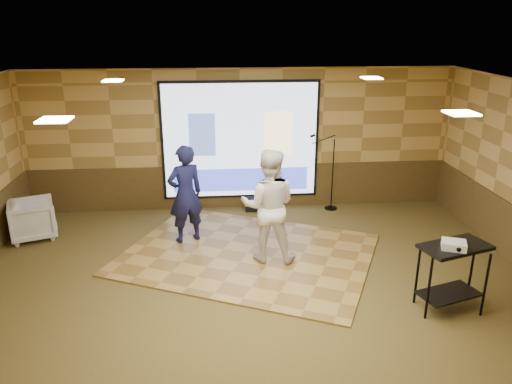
{
  "coord_description": "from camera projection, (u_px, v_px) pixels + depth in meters",
  "views": [
    {
      "loc": [
        -0.55,
        -6.8,
        4.0
      ],
      "look_at": [
        0.1,
        0.76,
        1.3
      ],
      "focal_mm": 35.0,
      "sensor_mm": 36.0,
      "label": 1
    }
  ],
  "objects": [
    {
      "name": "ground",
      "position": [
        254.0,
        287.0,
        7.77
      ],
      "size": [
        9.0,
        9.0,
        0.0
      ],
      "primitive_type": "plane",
      "color": "#353E1C",
      "rests_on": "ground"
    },
    {
      "name": "room_shell",
      "position": [
        254.0,
        157.0,
        7.07
      ],
      "size": [
        9.04,
        7.04,
        3.02
      ],
      "color": "tan",
      "rests_on": "ground"
    },
    {
      "name": "wainscot_back",
      "position": [
        241.0,
        186.0,
        10.88
      ],
      "size": [
        9.0,
        0.04,
        0.95
      ],
      "primitive_type": "cube",
      "color": "#453217",
      "rests_on": "ground"
    },
    {
      "name": "projector_screen",
      "position": [
        240.0,
        142.0,
        10.5
      ],
      "size": [
        3.32,
        0.06,
        2.52
      ],
      "color": "black",
      "rests_on": "room_shell"
    },
    {
      "name": "downlight_nw",
      "position": [
        113.0,
        81.0,
        8.29
      ],
      "size": [
        0.32,
        0.32,
        0.02
      ],
      "primitive_type": "cube",
      "color": "#FFE9BF",
      "rests_on": "room_shell"
    },
    {
      "name": "downlight_ne",
      "position": [
        371.0,
        78.0,
        8.64
      ],
      "size": [
        0.32,
        0.32,
        0.02
      ],
      "primitive_type": "cube",
      "color": "#FFE9BF",
      "rests_on": "room_shell"
    },
    {
      "name": "downlight_sw",
      "position": [
        55.0,
        120.0,
        5.19
      ],
      "size": [
        0.32,
        0.32,
        0.02
      ],
      "primitive_type": "cube",
      "color": "#FFE9BF",
      "rests_on": "room_shell"
    },
    {
      "name": "downlight_se",
      "position": [
        461.0,
        113.0,
        5.54
      ],
      "size": [
        0.32,
        0.32,
        0.02
      ],
      "primitive_type": "cube",
      "color": "#FFE9BF",
      "rests_on": "room_shell"
    },
    {
      "name": "dance_floor",
      "position": [
        248.0,
        254.0,
        8.81
      ],
      "size": [
        5.13,
        4.64,
        0.03
      ],
      "primitive_type": "cube",
      "rotation": [
        0.0,
        0.0,
        -0.43
      ],
      "color": "olive",
      "rests_on": "ground"
    },
    {
      "name": "player_left",
      "position": [
        185.0,
        194.0,
        9.02
      ],
      "size": [
        0.79,
        0.68,
        1.82
      ],
      "primitive_type": "imported",
      "rotation": [
        0.0,
        0.0,
        3.58
      ],
      "color": "#13153E",
      "rests_on": "dance_floor"
    },
    {
      "name": "player_right",
      "position": [
        269.0,
        206.0,
        8.29
      ],
      "size": [
        1.05,
        0.88,
        1.95
      ],
      "primitive_type": "imported",
      "rotation": [
        0.0,
        0.0,
        2.98
      ],
      "color": "silver",
      "rests_on": "dance_floor"
    },
    {
      "name": "av_table",
      "position": [
        453.0,
        264.0,
        6.96
      ],
      "size": [
        0.96,
        0.51,
        1.01
      ],
      "rotation": [
        0.0,
        0.0,
        0.31
      ],
      "color": "black",
      "rests_on": "ground"
    },
    {
      "name": "projector",
      "position": [
        454.0,
        245.0,
        6.75
      ],
      "size": [
        0.39,
        0.36,
        0.1
      ],
      "primitive_type": "cube",
      "rotation": [
        0.0,
        0.0,
        -0.39
      ],
      "color": "silver",
      "rests_on": "av_table"
    },
    {
      "name": "mic_stand",
      "position": [
        329.0,
        187.0,
        10.75
      ],
      "size": [
        0.66,
        0.27,
        1.68
      ],
      "rotation": [
        0.0,
        0.0,
        0.44
      ],
      "color": "black",
      "rests_on": "ground"
    },
    {
      "name": "banquet_chair",
      "position": [
        33.0,
        219.0,
        9.39
      ],
      "size": [
        1.03,
        1.01,
        0.73
      ],
      "primitive_type": "imported",
      "rotation": [
        0.0,
        0.0,
        1.92
      ],
      "color": "gray",
      "rests_on": "ground"
    },
    {
      "name": "duffel_bag",
      "position": [
        255.0,
        204.0,
        10.8
      ],
      "size": [
        0.44,
        0.31,
        0.27
      ],
      "primitive_type": "cube",
      "rotation": [
        0.0,
        0.0,
        -0.07
      ],
      "color": "black",
      "rests_on": "ground"
    }
  ]
}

